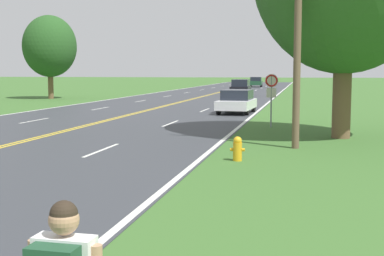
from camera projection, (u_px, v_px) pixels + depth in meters
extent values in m
cube|color=silver|center=(102.00, 150.00, 17.35)|extent=(0.12, 3.00, 0.00)
cube|color=silver|center=(171.00, 123.00, 26.10)|extent=(0.12, 3.00, 0.00)
cube|color=silver|center=(205.00, 110.00, 34.85)|extent=(0.12, 3.00, 0.00)
cube|color=silver|center=(225.00, 102.00, 43.60)|extent=(0.12, 3.00, 0.00)
cube|color=silver|center=(239.00, 97.00, 52.35)|extent=(0.12, 3.00, 0.00)
cube|color=silver|center=(249.00, 93.00, 61.10)|extent=(0.12, 3.00, 0.00)
cube|color=silver|center=(256.00, 90.00, 69.85)|extent=(0.12, 3.00, 0.00)
cube|color=silver|center=(262.00, 88.00, 78.60)|extent=(0.12, 3.00, 0.00)
cube|color=silver|center=(266.00, 86.00, 87.35)|extent=(0.12, 3.00, 0.00)
cube|color=silver|center=(270.00, 85.00, 96.10)|extent=(0.12, 3.00, 0.00)
cube|color=silver|center=(273.00, 84.00, 104.85)|extent=(0.12, 3.00, 0.00)
cube|color=silver|center=(35.00, 121.00, 27.61)|extent=(0.12, 3.00, 0.00)
cube|color=silver|center=(100.00, 108.00, 36.36)|extent=(0.12, 3.00, 0.00)
cube|color=silver|center=(140.00, 101.00, 45.10)|extent=(0.12, 3.00, 0.00)
cube|color=silver|center=(167.00, 96.00, 53.85)|extent=(0.12, 3.00, 0.00)
cube|color=silver|center=(187.00, 93.00, 62.60)|extent=(0.12, 3.00, 0.00)
cube|color=silver|center=(202.00, 90.00, 71.35)|extent=(0.12, 3.00, 0.00)
cube|color=silver|center=(213.00, 88.00, 80.10)|extent=(0.12, 3.00, 0.00)
cube|color=silver|center=(222.00, 86.00, 88.85)|extent=(0.12, 3.00, 0.00)
cube|color=silver|center=(230.00, 85.00, 97.60)|extent=(0.12, 3.00, 0.00)
cube|color=silver|center=(236.00, 83.00, 106.35)|extent=(0.12, 3.00, 0.00)
sphere|color=tan|center=(64.00, 220.00, 3.77)|extent=(0.22, 0.22, 0.22)
sphere|color=#2D2319|center=(64.00, 214.00, 3.77)|extent=(0.20, 0.20, 0.20)
cylinder|color=gold|center=(237.00, 152.00, 15.35)|extent=(0.26, 0.26, 0.53)
sphere|color=gold|center=(238.00, 141.00, 15.32)|extent=(0.25, 0.25, 0.25)
cylinder|color=gold|center=(243.00, 150.00, 15.31)|extent=(0.08, 0.09, 0.09)
cylinder|color=gold|center=(232.00, 149.00, 15.38)|extent=(0.08, 0.09, 0.09)
cylinder|color=gray|center=(271.00, 101.00, 24.34)|extent=(0.07, 0.07, 2.38)
cylinder|color=silver|center=(272.00, 81.00, 24.22)|extent=(0.60, 0.02, 0.60)
torus|color=red|center=(272.00, 81.00, 24.21)|extent=(0.55, 0.07, 0.55)
cube|color=silver|center=(271.00, 93.00, 24.28)|extent=(0.44, 0.02, 0.44)
cylinder|color=brown|center=(298.00, 26.00, 17.42)|extent=(0.24, 0.24, 8.05)
cylinder|color=brown|center=(51.00, 84.00, 49.04)|extent=(0.49, 0.49, 2.72)
ellipsoid|color=#234C1E|center=(50.00, 46.00, 48.68)|extent=(4.87, 4.87, 5.60)
cylinder|color=brown|center=(342.00, 92.00, 20.38)|extent=(0.70, 0.70, 3.51)
cylinder|color=black|center=(247.00, 110.00, 30.89)|extent=(0.23, 0.64, 0.64)
cylinder|color=black|center=(219.00, 109.00, 31.31)|extent=(0.23, 0.64, 0.64)
cylinder|color=black|center=(254.00, 107.00, 33.40)|extent=(0.23, 0.64, 0.64)
cylinder|color=black|center=(227.00, 106.00, 33.82)|extent=(0.23, 0.64, 0.64)
cube|color=white|center=(237.00, 104.00, 32.33)|extent=(2.08, 4.30, 0.53)
cube|color=#1E232D|center=(237.00, 95.00, 32.43)|extent=(1.76, 2.39, 0.60)
cylinder|color=black|center=(248.00, 93.00, 53.46)|extent=(0.21, 0.72, 0.71)
cylinder|color=black|center=(231.00, 93.00, 53.78)|extent=(0.21, 0.72, 0.71)
cylinder|color=black|center=(250.00, 92.00, 55.88)|extent=(0.21, 0.72, 0.71)
cylinder|color=black|center=(234.00, 92.00, 56.21)|extent=(0.21, 0.72, 0.71)
cube|color=black|center=(241.00, 89.00, 54.80)|extent=(1.87, 4.03, 0.66)
cube|color=#1E232D|center=(241.00, 83.00, 54.73)|extent=(1.64, 2.82, 0.70)
cylinder|color=black|center=(261.00, 85.00, 82.62)|extent=(0.22, 0.70, 0.69)
cylinder|color=black|center=(250.00, 85.00, 82.92)|extent=(0.22, 0.70, 0.69)
cylinder|color=black|center=(262.00, 85.00, 85.03)|extent=(0.22, 0.70, 0.69)
cylinder|color=black|center=(251.00, 85.00, 85.32)|extent=(0.22, 0.70, 0.69)
cube|color=#1E472D|center=(256.00, 83.00, 83.94)|extent=(1.98, 4.02, 0.64)
cube|color=#1E232D|center=(256.00, 79.00, 83.87)|extent=(1.72, 2.82, 0.62)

